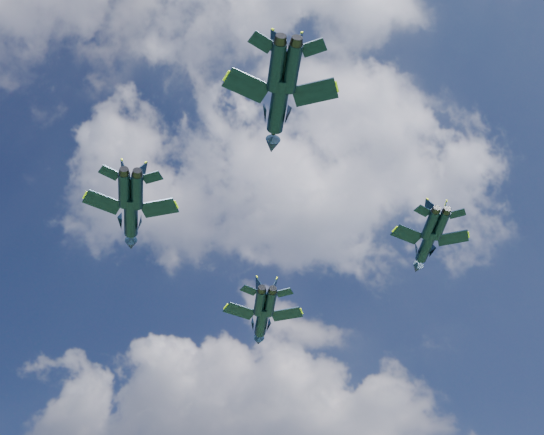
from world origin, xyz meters
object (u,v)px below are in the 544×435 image
Objects in this scene: jet_right at (426,247)px; jet_slot at (278,108)px; jet_lead at (262,322)px; jet_left at (131,218)px.

jet_slot is (-17.74, -24.08, 1.39)m from jet_right.
jet_slot is (6.21, -38.33, 1.92)m from jet_lead.
jet_right is (23.95, -14.26, 0.53)m from jet_lead.
jet_left reaches higher than jet_slot.
jet_slot is at bearing -138.72° from jet_right.
jet_lead is at bearing 86.49° from jet_slot.
jet_right is at bearing -3.43° from jet_left.
jet_slot reaches higher than jet_lead.
jet_right is 29.94m from jet_slot.
jet_left is (-15.13, -21.74, 2.60)m from jet_lead.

